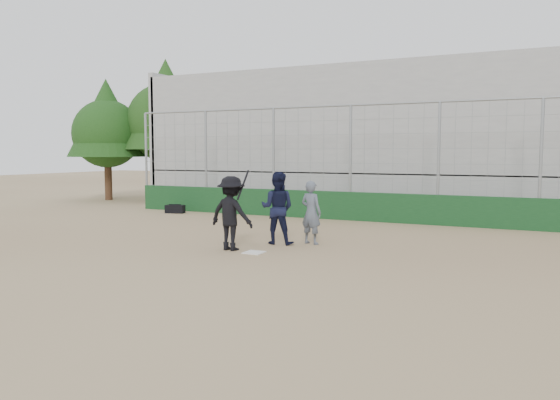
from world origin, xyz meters
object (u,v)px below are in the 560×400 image
at_px(batter_at_plate, 231,213).
at_px(equipment_bag, 175,209).
at_px(catcher_crouched, 277,220).
at_px(umpire, 311,216).

distance_m(batter_at_plate, equipment_bag, 8.65).
height_order(batter_at_plate, catcher_crouched, batter_at_plate).
relative_size(umpire, equipment_bag, 1.85).
distance_m(batter_at_plate, umpire, 2.18).
bearing_deg(batter_at_plate, umpire, 49.85).
relative_size(batter_at_plate, equipment_bag, 2.44).
xyz_separation_m(umpire, equipment_bag, (-7.59, 4.33, -0.58)).
relative_size(catcher_crouched, equipment_bag, 1.57).
bearing_deg(batter_at_plate, equipment_bag, 135.90).
bearing_deg(catcher_crouched, equipment_bag, 145.15).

